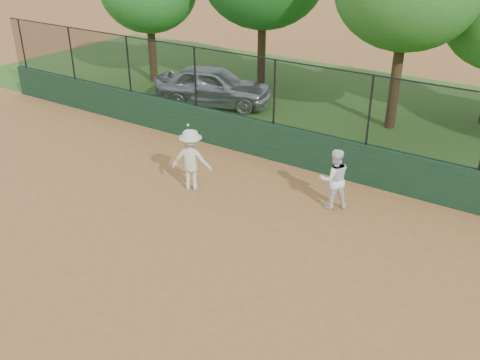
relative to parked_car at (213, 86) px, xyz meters
The scene contains 7 objects.
ground 10.72m from the parked_car, 60.66° to the right, with size 80.00×80.00×0.00m, color #A96936.
back_wall 6.20m from the parked_car, 32.34° to the right, with size 26.00×0.20×1.20m, color #1A3921.
grass_strip 5.94m from the parked_car, 27.15° to the left, with size 36.00×12.00×0.01m, color #2C541A.
parked_car is the anchor object (origin of this frame).
player_second 9.16m from the parked_car, 33.75° to the right, with size 0.80×0.63×1.66m, color white.
player_main 7.39m from the parked_car, 58.44° to the right, with size 1.31×1.03×2.09m.
fence_assembly 6.34m from the parked_car, 32.48° to the right, with size 26.00×0.06×2.00m.
Camera 1 is at (7.23, -7.44, 6.99)m, focal length 40.00 mm.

